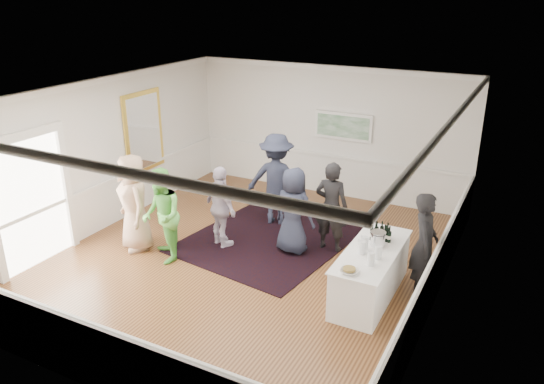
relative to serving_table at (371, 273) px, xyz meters
The scene contains 23 objects.
floor 2.52m from the serving_table, behind, with size 8.00×8.00×0.00m, color brown.
ceiling 3.71m from the serving_table, behind, with size 7.00×8.00×0.02m, color white.
wall_left 6.09m from the serving_table, behind, with size 0.02×8.00×3.20m, color white.
wall_right 1.56m from the serving_table, ahead, with size 0.02×8.00×3.20m, color white.
wall_back 4.99m from the serving_table, 120.65° to the left, with size 7.00×0.02×3.20m, color white.
wall_front 4.70m from the serving_table, 122.86° to the right, with size 7.00×0.02×3.20m, color white.
wainscoting 2.48m from the serving_table, behind, with size 7.00×8.00×1.00m, color white, non-canonical shape.
mirror 6.26m from the serving_table, 166.04° to the left, with size 0.05×1.25×1.85m.
doorway 6.24m from the serving_table, 163.72° to the right, with size 0.10×1.78×2.56m.
landscape_painting 4.80m from the serving_table, 116.72° to the left, with size 1.44×0.06×0.66m.
area_rug 2.83m from the serving_table, 151.94° to the left, with size 2.92×3.83×0.02m, color black.
serving_table is the anchor object (origin of this frame).
bartender 1.01m from the serving_table, 34.96° to the left, with size 0.66×0.43×1.82m, color black.
guest_tan 4.73m from the serving_table, behind, with size 0.95×0.62×1.95m, color tan.
guest_green 3.96m from the serving_table, behind, with size 0.88×0.69×1.82m, color #60BE4C.
guest_lilac 3.28m from the serving_table, behind, with size 0.98×0.41×1.67m, color silver.
guest_dark_a 3.44m from the serving_table, 144.65° to the left, with size 1.31×0.75×2.02m, color #222639.
guest_dark_b 1.85m from the serving_table, 133.54° to the left, with size 0.66×0.44×1.82m, color black.
guest_navy 2.09m from the serving_table, 154.65° to the left, with size 0.85×0.55×1.73m, color #222639.
wine_bottles 0.74m from the serving_table, 88.39° to the left, with size 0.36×0.25×0.31m.
juice_pitchers 0.60m from the serving_table, 88.31° to the right, with size 0.40×0.58×0.24m.
ice_bucket 0.58m from the serving_table, 84.30° to the left, with size 0.26×0.26×0.24m, color silver.
nut_bowl 0.99m from the serving_table, 96.06° to the right, with size 0.28×0.28×0.08m.
Camera 1 is at (4.57, -7.82, 4.92)m, focal length 35.00 mm.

